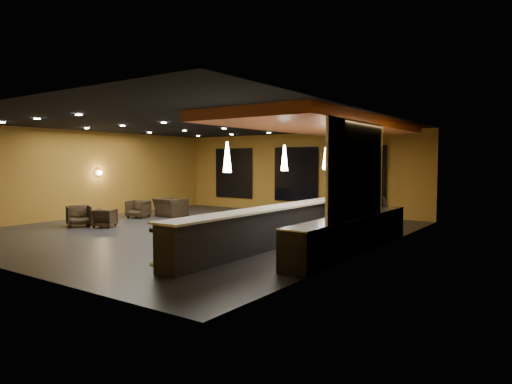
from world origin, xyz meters
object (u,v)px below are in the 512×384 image
Objects in this scene: pendant_1 at (284,158)px; staff_b at (376,208)px; pendant_0 at (227,157)px; bar_stool_2 at (236,228)px; pendant_2 at (325,159)px; bar_stool_3 at (263,220)px; bar_stool_1 at (197,235)px; bar_stool_4 at (291,219)px; column at (346,176)px; staff_c at (375,208)px; armchair_c at (138,209)px; bar_stool_5 at (307,213)px; bar_counter at (274,227)px; armchair_a at (79,216)px; armchair_d at (170,207)px; prep_counter at (352,234)px; staff_a at (334,208)px; armchair_b at (105,218)px; bar_stool_0 at (158,241)px.

staff_b is at bearing 65.72° from pendant_1.
bar_stool_2 is at bearing 119.69° from pendant_0.
pendant_2 is 2.23m from staff_b.
bar_stool_3 is (-2.26, -3.02, -0.24)m from staff_b.
bar_stool_1 reaches higher than bar_stool_4.
column is at bearing 154.99° from staff_b.
pendant_2 is at bearing -179.62° from staff_c.
armchair_c is at bearing 158.46° from bar_stool_2.
pendant_2 is 2.08m from bar_stool_5.
bar_counter is at bearing -103.84° from staff_b.
armchair_a is 7.90m from bar_stool_5.
armchair_a is (-7.56, -3.81, -1.99)m from pendant_2.
column reaches higher than armchair_d.
pendant_0 is 2.01m from bar_stool_1.
prep_counter is at bearing 25.32° from bar_stool_2.
pendant_0 is 8.93m from armchair_d.
staff_a is at bearing 12.39° from bar_stool_4.
staff_c is at bearing -41.49° from column.
armchair_b is (-6.67, -0.41, -0.18)m from bar_counter.
column is at bearing 90.00° from bar_counter.
bar_stool_0 is (-0.87, -1.32, -1.83)m from pendant_0.
prep_counter is (2.00, 0.50, -0.07)m from bar_counter.
armchair_d is at bearing 20.21° from armchair_a.
staff_a is 2.17× the size of armchair_c.
pendant_0 reaches higher than staff_b.
armchair_c is 0.67× the size of armchair_d.
pendant_1 is 2.34m from bar_stool_2.
armchair_d is (-9.07, 2.59, -0.05)m from prep_counter.
column is at bearing 83.41° from bar_stool_1.
armchair_c is 0.96× the size of bar_stool_2.
column is at bearing 90.00° from pendant_1.
prep_counter is at bearing -54.80° from armchair_a.
bar_stool_2 is 0.94× the size of bar_stool_3.
staff_b is 9.09m from armchair_b.
prep_counter is 4.78m from bar_stool_0.
staff_a is at bearing 178.76° from armchair_d.
bar_stool_1 is (-2.38, -5.36, -0.32)m from staff_c.
staff_b is 6.28m from bar_stool_1.
staff_a is 1.41m from bar_stool_4.
pendant_1 is at bearing 158.96° from armchair_b.
armchair_d is at bearing -167.96° from column.
bar_stool_3 is (-1.45, -1.72, -0.29)m from staff_a.
staff_c is 3.51m from bar_stool_3.
staff_b reaches higher than bar_counter.
pendant_1 is 1.00× the size of pendant_2.
bar_stool_2 is at bearing 86.51° from bar_stool_1.
pendant_0 is 0.42× the size of staff_c.
staff_c is at bearing -39.04° from armchair_a.
pendant_2 is at bearing -176.71° from armchair_d.
staff_b is at bearing 68.70° from bar_counter.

